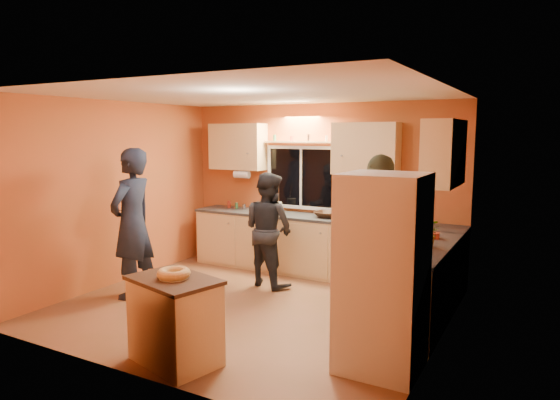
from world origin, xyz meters
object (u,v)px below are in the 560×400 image
Objects in this scene: island at (175,320)px; person_right at (376,240)px; refrigerator at (383,273)px; person_left at (132,223)px; person_center at (268,229)px.

island is 2.34m from person_right.
person_left is at bearing 173.09° from refrigerator.
person_center is at bearing 114.88° from island.
person_right is (1.34, 1.85, 0.55)m from island.
person_left is 1.22× the size of person_center.
person_center is at bearing 128.25° from person_left.
person_right is (1.78, -0.68, 0.16)m from person_center.
person_center is (-2.17, 1.70, -0.10)m from refrigerator.
person_left is 1.84m from person_center.
refrigerator reaches higher than island.
refrigerator is 1.10m from person_right.
refrigerator is 1.12× the size of person_center.
person_left is 3.15m from person_right.
island is at bearing 178.08° from person_right.
person_center reaches higher than island.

